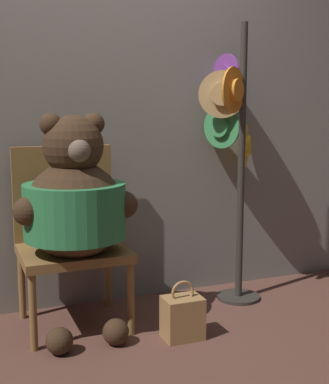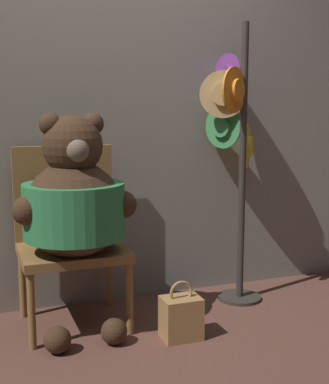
{
  "view_description": "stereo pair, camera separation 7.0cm",
  "coord_description": "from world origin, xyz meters",
  "px_view_note": "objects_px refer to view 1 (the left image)",
  "views": [
    {
      "loc": [
        -0.77,
        -2.5,
        1.24
      ],
      "look_at": [
        0.36,
        0.37,
        0.75
      ],
      "focal_mm": 50.0,
      "sensor_mm": 36.0,
      "label": 1
    },
    {
      "loc": [
        -0.71,
        -2.52,
        1.24
      ],
      "look_at": [
        0.36,
        0.37,
        0.75
      ],
      "focal_mm": 50.0,
      "sensor_mm": 36.0,
      "label": 2
    }
  ],
  "objects_px": {
    "teddy_bear": "(75,204)",
    "handbag_on_ground": "(183,317)",
    "chair": "(69,232)",
    "hat_display_rack": "(233,140)"
  },
  "relations": [
    {
      "from": "teddy_bear",
      "to": "hat_display_rack",
      "type": "xyz_separation_m",
      "value": [
        1.06,
        0.19,
        0.31
      ]
    },
    {
      "from": "teddy_bear",
      "to": "handbag_on_ground",
      "type": "bearing_deg",
      "value": -29.9
    },
    {
      "from": "teddy_bear",
      "to": "chair",
      "type": "bearing_deg",
      "value": 89.8
    },
    {
      "from": "chair",
      "to": "teddy_bear",
      "type": "distance_m",
      "value": 0.26
    },
    {
      "from": "chair",
      "to": "hat_display_rack",
      "type": "xyz_separation_m",
      "value": [
        1.06,
        0.01,
        0.5
      ]
    },
    {
      "from": "chair",
      "to": "handbag_on_ground",
      "type": "relative_size",
      "value": 3.14
    },
    {
      "from": "chair",
      "to": "hat_display_rack",
      "type": "distance_m",
      "value": 1.17
    },
    {
      "from": "chair",
      "to": "teddy_bear",
      "type": "relative_size",
      "value": 0.84
    },
    {
      "from": "chair",
      "to": "teddy_bear",
      "type": "height_order",
      "value": "teddy_bear"
    },
    {
      "from": "teddy_bear",
      "to": "handbag_on_ground",
      "type": "relative_size",
      "value": 3.74
    }
  ]
}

